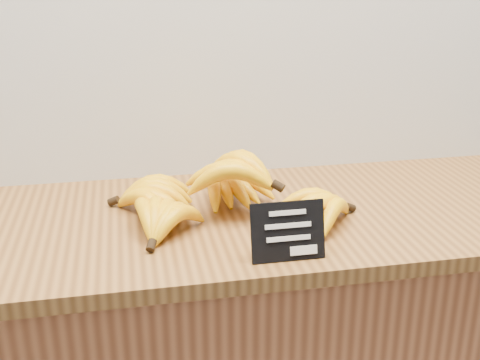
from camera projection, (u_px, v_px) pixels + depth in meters
counter_top at (235, 219)px, 1.24m from camera, size 1.45×0.54×0.03m
chalkboard_sign at (288, 231)px, 1.03m from camera, size 0.13×0.03×0.10m
banana_pile at (217, 195)px, 1.20m from camera, size 0.50×0.33×0.12m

